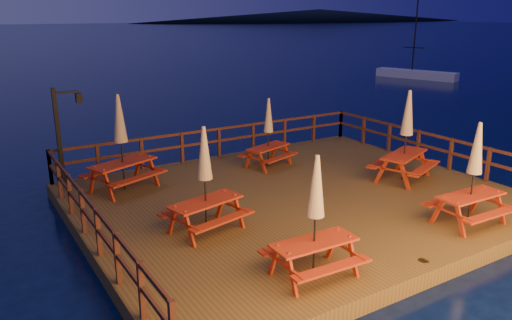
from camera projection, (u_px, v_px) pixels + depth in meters
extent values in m
plane|color=black|center=(297.00, 209.00, 14.58)|extent=(500.00, 500.00, 0.00)
cube|color=#4F3A19|center=(297.00, 202.00, 14.53)|extent=(12.00, 10.00, 0.40)
cylinder|color=#381D12|center=(65.00, 206.00, 15.59)|extent=(0.24, 0.24, 1.40)
cylinder|color=#381D12|center=(421.00, 289.00, 10.92)|extent=(0.24, 0.24, 1.40)
cylinder|color=#381D12|center=(223.00, 176.00, 18.42)|extent=(0.24, 0.24, 1.40)
cylinder|color=#381D12|center=(339.00, 154.00, 21.24)|extent=(0.24, 0.24, 1.40)
cube|color=#381D12|center=(219.00, 129.00, 18.12)|extent=(11.70, 0.06, 0.09)
cube|color=#381D12|center=(219.00, 141.00, 18.25)|extent=(11.70, 0.06, 0.09)
cube|color=#381D12|center=(89.00, 161.00, 15.90)|extent=(0.10, 0.10, 1.10)
cube|color=#381D12|center=(219.00, 142.00, 18.26)|extent=(0.10, 0.10, 1.10)
cube|color=#381D12|center=(319.00, 127.00, 20.62)|extent=(0.10, 0.10, 1.10)
cube|color=#381D12|center=(88.00, 201.00, 11.22)|extent=(0.06, 9.70, 0.09)
cube|color=#381D12|center=(90.00, 219.00, 11.35)|extent=(0.06, 9.70, 0.09)
cube|color=#381D12|center=(150.00, 302.00, 8.20)|extent=(0.10, 0.10, 1.10)
cube|color=#381D12|center=(90.00, 221.00, 11.36)|extent=(0.10, 0.10, 1.10)
cube|color=#381D12|center=(56.00, 176.00, 14.52)|extent=(0.10, 0.10, 1.10)
cube|color=#381D12|center=(435.00, 136.00, 17.12)|extent=(0.06, 9.70, 0.09)
cube|color=#381D12|center=(434.00, 148.00, 17.25)|extent=(0.06, 9.70, 0.09)
cube|color=#381D12|center=(434.00, 150.00, 17.26)|extent=(0.10, 0.10, 1.10)
cube|color=#381D12|center=(356.00, 128.00, 20.42)|extent=(0.10, 0.10, 1.10)
cube|color=black|center=(59.00, 138.00, 14.95)|extent=(0.12, 0.12, 3.00)
cube|color=black|center=(66.00, 92.00, 14.74)|extent=(0.70, 0.06, 0.06)
cube|color=black|center=(79.00, 98.00, 14.97)|extent=(0.18, 0.18, 0.28)
sphere|color=#F9BB63|center=(79.00, 98.00, 14.97)|extent=(0.14, 0.14, 0.14)
ellipsoid|color=black|center=(319.00, 15.00, 294.33)|extent=(230.40, 86.40, 7.00)
cube|color=white|center=(416.00, 76.00, 43.00)|extent=(3.28, 6.99, 0.90)
cylinder|color=black|center=(417.00, 16.00, 42.00)|extent=(0.12, 0.12, 9.95)
cylinder|color=black|center=(414.00, 48.00, 42.73)|extent=(0.63, 1.73, 0.08)
cube|color=maroon|center=(471.00, 195.00, 12.38)|extent=(1.84, 0.76, 0.05)
cube|color=maroon|center=(449.00, 199.00, 12.97)|extent=(1.83, 0.34, 0.05)
cube|color=maroon|center=(491.00, 215.00, 11.96)|extent=(1.83, 0.34, 0.05)
cube|color=maroon|center=(437.00, 211.00, 12.40)|extent=(0.06, 0.10, 0.76)
cube|color=maroon|center=(460.00, 220.00, 11.84)|extent=(0.06, 0.10, 0.76)
cube|color=maroon|center=(477.00, 200.00, 13.13)|extent=(0.06, 0.10, 0.76)
cube|color=maroon|center=(500.00, 208.00, 12.57)|extent=(0.06, 0.10, 0.76)
cylinder|color=black|center=(474.00, 176.00, 12.23)|extent=(0.04, 0.04, 2.53)
cone|color=tan|center=(477.00, 148.00, 12.03)|extent=(0.36, 0.36, 1.27)
sphere|color=black|center=(480.00, 124.00, 11.86)|extent=(0.07, 0.07, 0.07)
cube|color=maroon|center=(314.00, 242.00, 9.90)|extent=(1.80, 0.75, 0.05)
cube|color=maroon|center=(297.00, 244.00, 10.48)|extent=(1.78, 0.34, 0.05)
cube|color=maroon|center=(332.00, 268.00, 9.49)|extent=(1.78, 0.34, 0.05)
cube|color=maroon|center=(274.00, 261.00, 9.92)|extent=(0.06, 0.10, 0.74)
cube|color=maroon|center=(292.00, 275.00, 9.38)|extent=(0.06, 0.10, 0.74)
cube|color=maroon|center=(333.00, 244.00, 10.63)|extent=(0.06, 0.10, 0.74)
cube|color=maroon|center=(353.00, 257.00, 10.09)|extent=(0.06, 0.10, 0.74)
cylinder|color=black|center=(315.00, 219.00, 9.76)|extent=(0.04, 0.04, 2.47)
cone|color=tan|center=(316.00, 186.00, 9.56)|extent=(0.35, 0.35, 1.23)
sphere|color=black|center=(317.00, 157.00, 9.40)|extent=(0.07, 0.07, 0.07)
cube|color=maroon|center=(405.00, 154.00, 15.68)|extent=(2.14, 1.43, 0.06)
cube|color=maroon|center=(384.00, 161.00, 16.16)|extent=(1.97, 1.00, 0.06)
cube|color=maroon|center=(424.00, 168.00, 15.39)|extent=(1.97, 1.00, 0.06)
cube|color=maroon|center=(382.00, 171.00, 15.38)|extent=(0.10, 0.13, 0.83)
cube|color=maroon|center=(405.00, 176.00, 14.95)|extent=(0.10, 0.13, 0.83)
cube|color=maroon|center=(402.00, 159.00, 16.64)|extent=(0.10, 0.13, 0.83)
cube|color=maroon|center=(424.00, 163.00, 16.22)|extent=(0.10, 0.13, 0.83)
cylinder|color=black|center=(406.00, 137.00, 15.52)|extent=(0.05, 0.05, 2.77)
cone|color=tan|center=(408.00, 113.00, 15.30)|extent=(0.40, 0.40, 1.38)
sphere|color=black|center=(410.00, 92.00, 15.12)|extent=(0.08, 0.08, 0.08)
cube|color=maroon|center=(268.00, 147.00, 17.09)|extent=(1.77, 1.12, 0.05)
cube|color=maroon|center=(256.00, 152.00, 17.52)|extent=(1.65, 0.75, 0.05)
cube|color=maroon|center=(281.00, 157.00, 16.83)|extent=(1.65, 0.75, 0.05)
cube|color=maroon|center=(249.00, 159.00, 16.88)|extent=(0.08, 0.10, 0.69)
cube|color=maroon|center=(262.00, 162.00, 16.50)|extent=(0.08, 0.10, 0.69)
cube|color=maroon|center=(274.00, 151.00, 17.88)|extent=(0.08, 0.10, 0.69)
cube|color=maroon|center=(287.00, 154.00, 17.51)|extent=(0.08, 0.10, 0.69)
cylinder|color=black|center=(268.00, 134.00, 16.96)|extent=(0.04, 0.04, 2.30)
cone|color=tan|center=(269.00, 115.00, 16.78)|extent=(0.33, 0.33, 1.15)
sphere|color=black|center=(269.00, 99.00, 16.63)|extent=(0.06, 0.06, 0.06)
cube|color=maroon|center=(206.00, 202.00, 11.96)|extent=(1.93, 1.09, 0.05)
cube|color=maroon|center=(191.00, 207.00, 12.46)|extent=(1.84, 0.68, 0.05)
cube|color=maroon|center=(223.00, 221.00, 11.63)|extent=(1.84, 0.68, 0.05)
cube|color=maroon|center=(172.00, 221.00, 11.79)|extent=(0.08, 0.11, 0.76)
cube|color=maroon|center=(189.00, 230.00, 11.33)|extent=(0.08, 0.11, 0.76)
cube|color=maroon|center=(221.00, 204.00, 12.81)|extent=(0.08, 0.11, 0.76)
cube|color=maroon|center=(239.00, 212.00, 12.35)|extent=(0.08, 0.11, 0.76)
cylinder|color=black|center=(205.00, 182.00, 11.82)|extent=(0.04, 0.04, 2.53)
cone|color=tan|center=(204.00, 153.00, 11.61)|extent=(0.36, 0.36, 1.27)
sphere|color=black|center=(203.00, 128.00, 11.45)|extent=(0.07, 0.07, 0.07)
cube|color=maroon|center=(123.00, 163.00, 14.77)|extent=(2.16, 1.46, 0.06)
cube|color=maroon|center=(110.00, 169.00, 15.25)|extent=(1.99, 1.02, 0.06)
cube|color=maroon|center=(139.00, 178.00, 14.48)|extent=(1.99, 1.02, 0.06)
cube|color=maroon|center=(92.00, 181.00, 14.46)|extent=(0.10, 0.13, 0.84)
cube|color=maroon|center=(108.00, 186.00, 14.03)|extent=(0.10, 0.13, 0.84)
cube|color=maroon|center=(138.00, 167.00, 15.74)|extent=(0.10, 0.13, 0.84)
cube|color=maroon|center=(154.00, 172.00, 15.32)|extent=(0.10, 0.13, 0.84)
cylinder|color=black|center=(121.00, 145.00, 14.61)|extent=(0.05, 0.05, 2.79)
cone|color=tan|center=(119.00, 118.00, 14.39)|extent=(0.40, 0.40, 1.40)
sphere|color=black|center=(117.00, 96.00, 14.20)|extent=(0.08, 0.08, 0.08)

